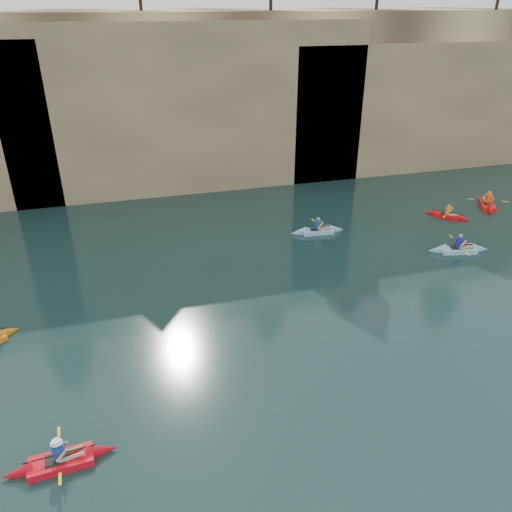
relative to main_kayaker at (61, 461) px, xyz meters
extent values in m
plane|color=black|center=(6.00, 0.34, -0.16)|extent=(160.00, 160.00, 0.00)
cube|color=tan|center=(6.00, 30.34, 5.84)|extent=(70.00, 16.00, 12.00)
cube|color=tan|center=(8.00, 22.94, 5.54)|extent=(24.00, 2.40, 11.40)
cube|color=tan|center=(28.00, 22.94, 4.76)|extent=(26.00, 2.40, 9.84)
cube|color=black|center=(2.00, 22.29, 1.44)|extent=(3.50, 1.00, 3.20)
cube|color=black|center=(16.00, 22.29, 2.09)|extent=(5.00, 1.00, 4.50)
cube|color=red|center=(0.00, 0.00, -0.02)|extent=(2.54, 0.97, 0.28)
cone|color=red|center=(1.17, 0.09, -0.02)|extent=(0.93, 0.81, 0.74)
cone|color=red|center=(-1.17, -0.09, -0.02)|extent=(0.93, 0.81, 0.74)
cube|color=black|center=(-0.15, -0.01, 0.09)|extent=(0.59, 0.51, 0.04)
cube|color=navy|center=(0.00, 0.00, 0.37)|extent=(0.34, 0.23, 0.47)
sphere|color=tan|center=(0.00, 0.00, 0.71)|extent=(0.20, 0.20, 0.20)
cylinder|color=black|center=(0.00, 0.00, 0.26)|extent=(1.98, 0.19, 0.04)
cube|color=yellow|center=(-0.07, 0.89, 0.26)|extent=(0.11, 0.43, 0.02)
cube|color=yellow|center=(0.07, -0.89, 0.26)|extent=(0.11, 0.43, 0.02)
cylinder|color=white|center=(0.00, 0.00, 0.74)|extent=(0.34, 0.34, 0.09)
cone|color=orange|center=(-2.42, 7.37, -0.04)|extent=(1.02, 0.99, 0.66)
cube|color=#86BCE0|center=(19.75, 8.83, -0.02)|extent=(2.66, 1.35, 0.29)
cone|color=#86BCE0|center=(20.92, 8.57, -0.02)|extent=(1.05, 0.96, 0.79)
cone|color=#86BCE0|center=(18.58, 9.08, -0.02)|extent=(1.05, 0.96, 0.79)
cube|color=black|center=(19.60, 8.86, 0.10)|extent=(0.64, 0.60, 0.04)
cube|color=#1B2094|center=(19.75, 8.83, 0.40)|extent=(0.40, 0.30, 0.53)
sphere|color=tan|center=(19.75, 8.83, 0.78)|extent=(0.22, 0.22, 0.22)
cylinder|color=black|center=(19.75, 8.83, 0.27)|extent=(2.28, 0.53, 0.04)
cube|color=yellow|center=(19.98, 9.87, 0.27)|extent=(0.17, 0.43, 0.02)
cube|color=yellow|center=(19.52, 7.79, 0.27)|extent=(0.17, 0.43, 0.02)
cube|color=red|center=(25.74, 14.07, -0.01)|extent=(2.07, 2.80, 0.29)
cone|color=red|center=(26.38, 15.20, -0.01)|extent=(1.17, 1.23, 0.79)
cone|color=red|center=(25.10, 12.95, -0.01)|extent=(1.17, 1.23, 0.79)
cube|color=black|center=(25.67, 13.94, 0.10)|extent=(0.70, 0.72, 0.04)
cube|color=#FD5315|center=(25.74, 14.07, 0.41)|extent=(0.38, 0.43, 0.53)
sphere|color=tan|center=(25.74, 14.07, 0.79)|extent=(0.22, 0.22, 0.22)
cylinder|color=black|center=(25.74, 14.07, 0.27)|extent=(1.18, 2.06, 0.04)
cube|color=yellow|center=(24.81, 14.60, 0.27)|extent=(0.41, 0.28, 0.02)
cube|color=yellow|center=(26.67, 13.55, 0.27)|extent=(0.41, 0.28, 0.02)
cube|color=#87B3E2|center=(13.39, 13.19, -0.02)|extent=(2.54, 1.00, 0.27)
cone|color=#87B3E2|center=(14.55, 13.08, -0.02)|extent=(0.94, 0.82, 0.74)
cone|color=#87B3E2|center=(12.22, 13.30, -0.02)|extent=(0.94, 0.82, 0.74)
cube|color=black|center=(13.24, 13.20, 0.08)|extent=(0.59, 0.51, 0.04)
cube|color=navy|center=(13.39, 13.19, 0.37)|extent=(0.36, 0.25, 0.50)
sphere|color=tan|center=(13.39, 13.19, 0.73)|extent=(0.21, 0.21, 0.21)
cylinder|color=black|center=(13.39, 13.19, 0.25)|extent=(2.18, 0.24, 0.04)
cube|color=yellow|center=(13.48, 14.18, 0.25)|extent=(0.12, 0.43, 0.02)
cube|color=yellow|center=(13.29, 12.20, 0.25)|extent=(0.12, 0.43, 0.02)
cube|color=red|center=(22.08, 13.15, -0.04)|extent=(1.95, 2.05, 0.24)
cone|color=red|center=(22.76, 12.40, -0.04)|extent=(0.99, 1.00, 0.65)
cone|color=red|center=(21.39, 13.91, -0.04)|extent=(0.99, 1.00, 0.65)
cube|color=black|center=(21.98, 13.26, 0.05)|extent=(0.67, 0.68, 0.04)
cube|color=orange|center=(22.08, 13.15, 0.30)|extent=(0.34, 0.35, 0.43)
sphere|color=tan|center=(22.08, 13.15, 0.61)|extent=(0.18, 0.18, 0.18)
cylinder|color=black|center=(22.08, 13.15, 0.22)|extent=(1.31, 1.44, 0.04)
cube|color=yellow|center=(22.71, 13.73, 0.22)|extent=(0.36, 0.34, 0.02)
cube|color=yellow|center=(21.45, 12.58, 0.22)|extent=(0.36, 0.34, 0.02)
camera|label=1|loc=(2.68, -11.36, 11.92)|focal=35.00mm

